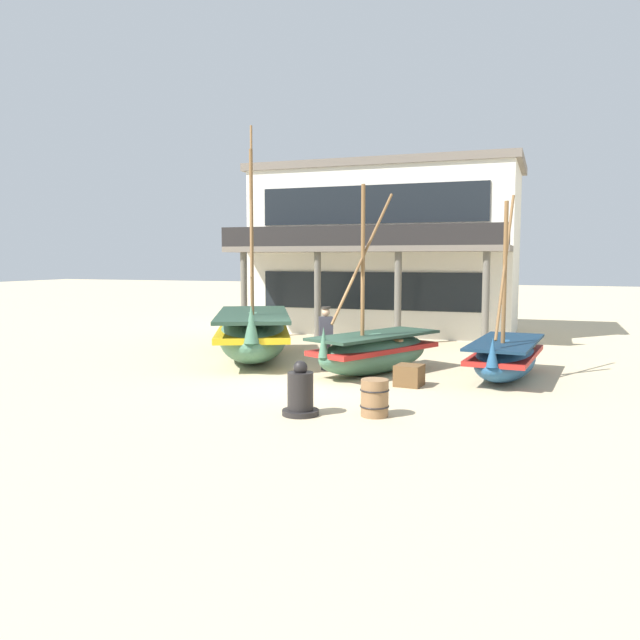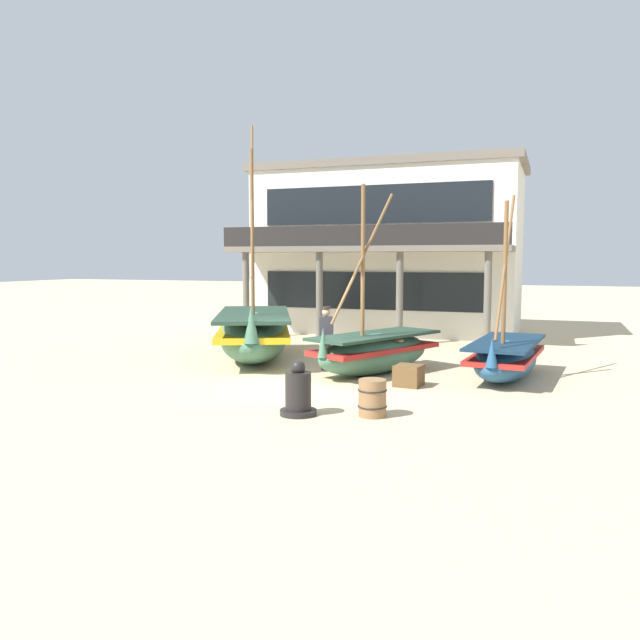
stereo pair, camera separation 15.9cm
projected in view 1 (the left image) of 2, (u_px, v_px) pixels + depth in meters
The scene contains 9 objects.
ground_plane at pixel (306, 382), 15.30m from camera, with size 120.00×120.00×0.00m, color #CCB78E.
fishing_boat_near_left at pixel (505, 357), 15.66m from camera, with size 1.76×3.96×4.52m.
fishing_boat_centre_large at pixel (253, 334), 18.54m from camera, with size 4.06×5.75×6.74m.
fishing_boat_far_right at pixel (374, 351), 16.34m from camera, with size 2.86×4.06×4.77m.
fisherman_by_hull at pixel (326, 339), 16.83m from camera, with size 0.42×0.36×1.68m.
capstan_winch at pixel (300, 393), 12.01m from camera, with size 0.70×0.70×1.04m.
wooden_barrel at pixel (375, 398), 11.92m from camera, with size 0.56×0.56×0.70m.
cargo_crate at pixel (409, 375), 14.77m from camera, with size 0.59×0.59×0.50m, color brown.
harbor_building_main at pixel (386, 249), 25.89m from camera, with size 10.56×7.22×6.67m.
Camera 1 is at (5.42, -14.08, 2.95)m, focal length 35.77 mm.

